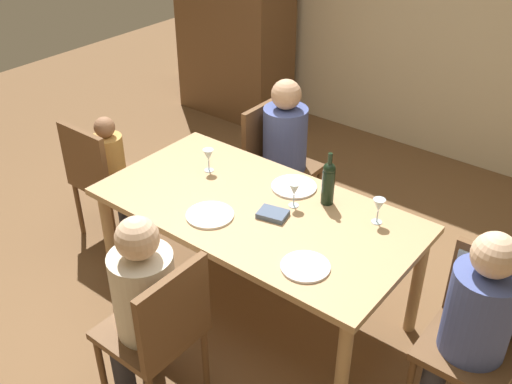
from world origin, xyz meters
The scene contains 21 objects.
ground_plane centered at (0.00, 0.00, 0.00)m, with size 10.00×10.00×0.00m, color brown.
rear_room_partition centered at (0.00, 2.68, 1.35)m, with size 6.40×0.12×2.70m, color beige.
armoire_cabinet centered at (-2.03, 2.23, 1.10)m, with size 1.18×0.62×2.18m.
dining_table centered at (0.00, 0.00, 0.67)m, with size 1.86×0.97×0.75m.
chair_far_left centered at (-0.51, 0.86, 0.53)m, with size 0.44×0.44×0.92m.
chair_near centered at (0.09, -0.86, 0.53)m, with size 0.44×0.44×0.92m.
chair_right_end centered at (1.31, 0.12, 0.59)m, with size 0.44×0.46×0.92m.
chair_left_end centered at (-1.31, -0.09, 0.53)m, with size 0.44×0.44×0.92m.
person_woman_host centered at (-0.39, 0.86, 0.66)m, with size 0.36×0.31×1.15m.
person_man_bearded centered at (-0.03, -0.86, 0.66)m, with size 0.36×0.31×1.14m.
person_man_guest centered at (1.31, -0.03, 0.66)m, with size 0.31×0.36×1.15m.
person_child_small centered at (-1.31, 0.02, 0.56)m, with size 0.22×0.25×0.94m.
wine_bottle_tall_green centered at (0.30, 0.29, 0.90)m, with size 0.07×0.07×0.32m.
wine_glass_near_left centered at (0.62, 0.29, 0.86)m, with size 0.07×0.07×0.15m.
wine_glass_centre centered at (-0.49, 0.14, 0.86)m, with size 0.07×0.07×0.15m.
wine_glass_near_right centered at (0.16, 0.14, 0.86)m, with size 0.07×0.07×0.15m.
dinner_plate_host centered at (0.05, 0.30, 0.76)m, with size 0.27×0.27×0.01m, color white.
dinner_plate_guest_left centered at (0.53, -0.28, 0.76)m, with size 0.25×0.25×0.01m, color white.
dinner_plate_guest_right centered at (-0.14, -0.23, 0.76)m, with size 0.27×0.27×0.01m, color white.
folded_napkin centered at (0.13, -0.02, 0.77)m, with size 0.16×0.12×0.03m, color #4C5B75.
handbag centered at (-1.31, 0.35, 0.11)m, with size 0.28×0.12×0.22m, color brown.
Camera 1 is at (1.74, -2.21, 2.63)m, focal length 41.52 mm.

